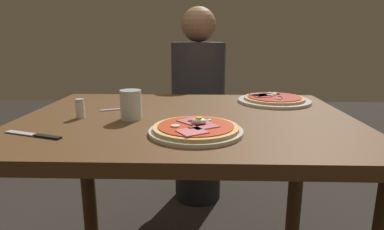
{
  "coord_description": "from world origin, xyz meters",
  "views": [
    {
      "loc": [
        0.05,
        -1.11,
        1.01
      ],
      "look_at": [
        0.02,
        -0.1,
        0.77
      ],
      "focal_mm": 30.27,
      "sensor_mm": 36.0,
      "label": 1
    }
  ],
  "objects_px": {
    "dining_table": "(187,146)",
    "pizza_foreground": "(196,129)",
    "diner_person": "(198,112)",
    "water_glass_near": "(131,107)",
    "fork": "(118,109)",
    "knife": "(37,135)",
    "salt_shaker": "(80,109)",
    "pizza_across_left": "(274,100)"
  },
  "relations": [
    {
      "from": "dining_table",
      "to": "knife",
      "type": "relative_size",
      "value": 6.09
    },
    {
      "from": "pizza_across_left",
      "to": "salt_shaker",
      "type": "xyz_separation_m",
      "value": [
        -0.73,
        -0.3,
        0.02
      ]
    },
    {
      "from": "dining_table",
      "to": "diner_person",
      "type": "height_order",
      "value": "diner_person"
    },
    {
      "from": "water_glass_near",
      "to": "knife",
      "type": "bearing_deg",
      "value": -138.51
    },
    {
      "from": "pizza_foreground",
      "to": "knife",
      "type": "distance_m",
      "value": 0.45
    },
    {
      "from": "fork",
      "to": "pizza_across_left",
      "type": "bearing_deg",
      "value": 15.01
    },
    {
      "from": "pizza_across_left",
      "to": "water_glass_near",
      "type": "distance_m",
      "value": 0.63
    },
    {
      "from": "pizza_across_left",
      "to": "knife",
      "type": "xyz_separation_m",
      "value": [
        -0.78,
        -0.51,
        -0.01
      ]
    },
    {
      "from": "dining_table",
      "to": "fork",
      "type": "xyz_separation_m",
      "value": [
        -0.27,
        0.09,
        0.12
      ]
    },
    {
      "from": "pizza_across_left",
      "to": "fork",
      "type": "xyz_separation_m",
      "value": [
        -0.63,
        -0.17,
        -0.01
      ]
    },
    {
      "from": "dining_table",
      "to": "pizza_across_left",
      "type": "height_order",
      "value": "pizza_across_left"
    },
    {
      "from": "fork",
      "to": "knife",
      "type": "xyz_separation_m",
      "value": [
        -0.14,
        -0.34,
        0.0
      ]
    },
    {
      "from": "water_glass_near",
      "to": "diner_person",
      "type": "relative_size",
      "value": 0.08
    },
    {
      "from": "knife",
      "to": "salt_shaker",
      "type": "bearing_deg",
      "value": 77.23
    },
    {
      "from": "water_glass_near",
      "to": "fork",
      "type": "relative_size",
      "value": 0.68
    },
    {
      "from": "salt_shaker",
      "to": "dining_table",
      "type": "bearing_deg",
      "value": 5.83
    },
    {
      "from": "dining_table",
      "to": "diner_person",
      "type": "xyz_separation_m",
      "value": [
        0.03,
        0.82,
        -0.06
      ]
    },
    {
      "from": "dining_table",
      "to": "fork",
      "type": "height_order",
      "value": "fork"
    },
    {
      "from": "pizza_across_left",
      "to": "diner_person",
      "type": "relative_size",
      "value": 0.26
    },
    {
      "from": "dining_table",
      "to": "pizza_foreground",
      "type": "relative_size",
      "value": 4.23
    },
    {
      "from": "knife",
      "to": "pizza_across_left",
      "type": "bearing_deg",
      "value": 33.38
    },
    {
      "from": "dining_table",
      "to": "diner_person",
      "type": "bearing_deg",
      "value": 87.9
    },
    {
      "from": "knife",
      "to": "diner_person",
      "type": "xyz_separation_m",
      "value": [
        0.44,
        1.07,
        -0.18
      ]
    },
    {
      "from": "salt_shaker",
      "to": "fork",
      "type": "bearing_deg",
      "value": 53.47
    },
    {
      "from": "water_glass_near",
      "to": "diner_person",
      "type": "height_order",
      "value": "diner_person"
    },
    {
      "from": "diner_person",
      "to": "pizza_across_left",
      "type": "bearing_deg",
      "value": 120.89
    },
    {
      "from": "water_glass_near",
      "to": "fork",
      "type": "bearing_deg",
      "value": 120.56
    },
    {
      "from": "dining_table",
      "to": "pizza_foreground",
      "type": "distance_m",
      "value": 0.25
    },
    {
      "from": "pizza_foreground",
      "to": "diner_person",
      "type": "height_order",
      "value": "diner_person"
    },
    {
      "from": "pizza_across_left",
      "to": "salt_shaker",
      "type": "relative_size",
      "value": 4.57
    },
    {
      "from": "fork",
      "to": "knife",
      "type": "bearing_deg",
      "value": -112.9
    },
    {
      "from": "diner_person",
      "to": "water_glass_near",
      "type": "bearing_deg",
      "value": 75.94
    },
    {
      "from": "water_glass_near",
      "to": "knife",
      "type": "relative_size",
      "value": 0.53
    },
    {
      "from": "fork",
      "to": "dining_table",
      "type": "bearing_deg",
      "value": -18.98
    },
    {
      "from": "dining_table",
      "to": "diner_person",
      "type": "relative_size",
      "value": 0.98
    },
    {
      "from": "pizza_across_left",
      "to": "fork",
      "type": "relative_size",
      "value": 2.07
    },
    {
      "from": "water_glass_near",
      "to": "fork",
      "type": "height_order",
      "value": "water_glass_near"
    },
    {
      "from": "pizza_foreground",
      "to": "pizza_across_left",
      "type": "relative_size",
      "value": 0.89
    },
    {
      "from": "pizza_foreground",
      "to": "diner_person",
      "type": "bearing_deg",
      "value": 90.36
    },
    {
      "from": "knife",
      "to": "pizza_foreground",
      "type": "bearing_deg",
      "value": 5.08
    },
    {
      "from": "pizza_foreground",
      "to": "fork",
      "type": "xyz_separation_m",
      "value": [
        -0.31,
        0.3,
        -0.01
      ]
    },
    {
      "from": "water_glass_near",
      "to": "salt_shaker",
      "type": "bearing_deg",
      "value": 176.63
    }
  ]
}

